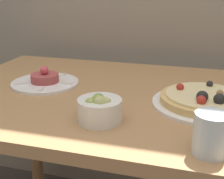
# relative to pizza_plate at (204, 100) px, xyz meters

# --- Properties ---
(dining_table) EXTENTS (1.33, 0.78, 0.75)m
(dining_table) POSITION_rel_pizza_plate_xyz_m (-0.20, 0.04, -0.12)
(dining_table) COLOR #AD7F51
(dining_table) RESTS_ON ground_plane
(pizza_plate) EXTENTS (0.30, 0.30, 0.06)m
(pizza_plate) POSITION_rel_pizza_plate_xyz_m (0.00, 0.00, 0.00)
(pizza_plate) COLOR white
(pizza_plate) RESTS_ON dining_table
(tartare_plate) EXTENTS (0.24, 0.24, 0.07)m
(tartare_plate) POSITION_rel_pizza_plate_xyz_m (-0.55, 0.05, -0.01)
(tartare_plate) COLOR white
(tartare_plate) RESTS_ON dining_table
(small_bowl) EXTENTS (0.12, 0.12, 0.08)m
(small_bowl) POSITION_rel_pizza_plate_xyz_m (-0.26, -0.19, 0.02)
(small_bowl) COLOR white
(small_bowl) RESTS_ON dining_table
(drinking_glass) EXTENTS (0.08, 0.08, 0.09)m
(drinking_glass) POSITION_rel_pizza_plate_xyz_m (0.01, -0.27, 0.03)
(drinking_glass) COLOR silver
(drinking_glass) RESTS_ON dining_table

